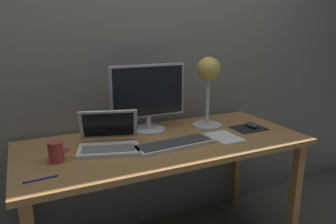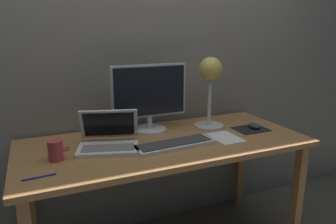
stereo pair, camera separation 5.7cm
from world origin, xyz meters
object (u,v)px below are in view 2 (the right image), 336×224
at_px(mouse, 254,126).
at_px(laptop, 109,137).
at_px(coffee_mug, 56,150).
at_px(pen, 39,177).
at_px(monitor, 149,96).
at_px(desk_lamp, 210,79).
at_px(keyboard_main, 174,144).

bearing_deg(mouse, laptop, 176.52).
bearing_deg(coffee_mug, mouse, 1.12).
xyz_separation_m(laptop, pen, (-0.36, -0.25, -0.05)).
bearing_deg(mouse, coffee_mug, -178.88).
bearing_deg(monitor, laptop, -150.15).
height_order(desk_lamp, mouse, desk_lamp).
relative_size(laptop, pen, 2.67).
xyz_separation_m(monitor, laptop, (-0.30, -0.17, -0.17)).
height_order(coffee_mug, pen, coffee_mug).
bearing_deg(coffee_mug, monitor, 23.58).
distance_m(keyboard_main, mouse, 0.59).
distance_m(keyboard_main, coffee_mug, 0.60).
bearing_deg(coffee_mug, keyboard_main, -5.65).
height_order(laptop, coffee_mug, laptop).
xyz_separation_m(coffee_mug, pen, (-0.08, -0.17, -0.05)).
bearing_deg(laptop, coffee_mug, -163.95).
bearing_deg(monitor, desk_lamp, -11.48).
xyz_separation_m(desk_lamp, coffee_mug, (-0.94, -0.17, -0.26)).
relative_size(keyboard_main, pen, 3.20).
bearing_deg(coffee_mug, desk_lamp, 10.32).
relative_size(keyboard_main, mouse, 4.67).
bearing_deg(desk_lamp, laptop, -172.08).
relative_size(monitor, desk_lamp, 1.04).
height_order(keyboard_main, laptop, laptop).
distance_m(monitor, laptop, 0.38).
xyz_separation_m(keyboard_main, mouse, (0.59, 0.08, 0.01)).
xyz_separation_m(laptop, coffee_mug, (-0.27, -0.08, -0.01)).
xyz_separation_m(mouse, pen, (-1.27, -0.19, -0.02)).
height_order(monitor, laptop, monitor).
bearing_deg(keyboard_main, desk_lamp, 33.59).
bearing_deg(keyboard_main, coffee_mug, 174.35).
distance_m(keyboard_main, pen, 0.69).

